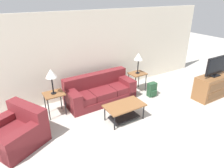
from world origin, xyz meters
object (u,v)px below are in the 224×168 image
Objects in this scene: table_lamp_right at (138,57)px; tv_console at (212,87)px; table_lamp_left at (51,74)px; armchair at (17,132)px; television at (217,66)px; couch at (100,92)px; coffee_table at (124,109)px; side_table_right at (137,75)px; side_table_left at (54,96)px; backpack at (152,90)px.

table_lamp_right is 2.48m from tv_console.
tv_console is (4.49, -1.60, -0.82)m from table_lamp_left.
television is at bearing -9.38° from armchair.
table_lamp_right is at bearing -1.60° from couch.
coffee_table is 3.17m from television.
side_table_right is 2.85m from table_lamp_left.
tv_console reaches higher than side_table_left.
tv_console is at bearing -19.61° from table_lamp_left.
side_table_right is 0.62m from table_lamp_right.
television is (0.00, 0.00, 0.69)m from tv_console.
table_lamp_right is (1.39, -0.04, 0.88)m from couch.
table_lamp_left reaches higher than side_table_right.
couch is 2.20× the size of television.
side_table_right is 0.52× the size of tv_console.
side_table_left is 0.94× the size of table_lamp_right.
couch is 1.47× the size of armchair.
backpack is (-1.54, 1.04, -0.84)m from television.
side_table_right is at bearing 136.89° from television.
couch is 1.67m from backpack.
table_lamp_left reaches higher than armchair.
couch is 3.59m from television.
coffee_table is at bearing -39.65° from side_table_left.
television is at bearing -19.60° from side_table_left.
couch is 1.70× the size of tv_console.
armchair is 1.40× the size of coffee_table.
side_table_right is (3.84, 0.68, 0.28)m from armchair.
television reaches higher than coffee_table.
side_table_left reaches higher than coffee_table.
table_lamp_left is at bearing 32.83° from armchair.
table_lamp_right is at bearing 136.88° from tv_console.
table_lamp_left reaches higher than tv_console.
armchair is 3.14× the size of backpack.
television reaches higher than tv_console.
coffee_table is 1.07× the size of television.
television reaches higher than table_lamp_right.
television is (3.06, -0.41, 0.73)m from coffee_table.
television is at bearing -43.11° from table_lamp_right.
coffee_table is at bearing -138.47° from table_lamp_right.
table_lamp_left reaches higher than couch.
table_lamp_right is 0.55× the size of tv_console.
coffee_table is at bearing -87.80° from couch.
armchair reaches higher than side_table_right.
couch is 1.42m from side_table_left.
backpack is (2.95, -0.56, -0.96)m from table_lamp_left.
backpack is at bearing -73.49° from table_lamp_right.
coffee_table is at bearing -39.65° from table_lamp_left.
side_table_left is at bearing -178.40° from couch.
side_table_left is 2.78m from side_table_right.
television is at bearing -7.62° from coffee_table.
table_lamp_right is at bearing 136.89° from television.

